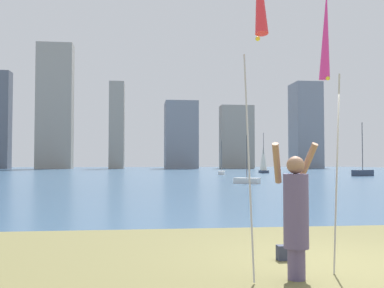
{
  "coord_description": "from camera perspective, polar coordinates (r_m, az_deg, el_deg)",
  "views": [
    {
      "loc": [
        -3.13,
        -6.5,
        1.58
      ],
      "look_at": [
        -1.26,
        9.8,
        2.23
      ],
      "focal_mm": 41.17,
      "sensor_mm": 36.0,
      "label": 1
    }
  ],
  "objects": [
    {
      "name": "skyline_tower_2",
      "position": [
        98.49,
        -9.7,
        2.36
      ],
      "size": [
        3.2,
        5.34,
        18.97
      ],
      "color": "gray",
      "rests_on": "ground"
    },
    {
      "name": "sailboat_4",
      "position": [
        60.75,
        9.23,
        -2.09
      ],
      "size": [
        0.99,
        1.95,
        5.5
      ],
      "color": "#333D51",
      "rests_on": "ground"
    },
    {
      "name": "sailboat_2",
      "position": [
        52.35,
        3.86,
        -3.71
      ],
      "size": [
        1.15,
        2.01,
        3.97
      ],
      "color": "white",
      "rests_on": "ground"
    },
    {
      "name": "skyline_tower_5",
      "position": [
        109.18,
        14.5,
        2.32
      ],
      "size": [
        6.33,
        6.94,
        20.38
      ],
      "color": "gray",
      "rests_on": "ground"
    },
    {
      "name": "sailboat_7",
      "position": [
        31.62,
        7.12,
        -4.68
      ],
      "size": [
        1.83,
        1.7,
        3.46
      ],
      "color": "silver",
      "rests_on": "ground"
    },
    {
      "name": "skyline_tower_1",
      "position": [
        100.01,
        -17.33,
        4.71
      ],
      "size": [
        7.54,
        3.86,
        27.12
      ],
      "color": "gray",
      "rests_on": "ground"
    },
    {
      "name": "ground",
      "position": [
        57.56,
        -3.44,
        -3.9
      ],
      "size": [
        120.0,
        138.0,
        0.12
      ],
      "color": "brown"
    },
    {
      "name": "skyline_tower_4",
      "position": [
        100.74,
        5.8,
        0.91
      ],
      "size": [
        7.5,
        3.7,
        14.29
      ],
      "color": "gray",
      "rests_on": "ground"
    },
    {
      "name": "person",
      "position": [
        6.14,
        13.29,
        -8.51
      ],
      "size": [
        0.67,
        0.5,
        1.84
      ],
      "rotation": [
        0.0,
        0.0,
        -0.2
      ],
      "color": "#594C72",
      "rests_on": "ground"
    },
    {
      "name": "sailboat_6",
      "position": [
        51.19,
        21.24,
        -3.44
      ],
      "size": [
        2.9,
        2.04,
        5.82
      ],
      "color": "#333D51",
      "rests_on": "ground"
    },
    {
      "name": "skyline_tower_3",
      "position": [
        98.34,
        -1.45,
        1.13
      ],
      "size": [
        7.13,
        7.75,
        14.83
      ],
      "color": "gray",
      "rests_on": "ground"
    },
    {
      "name": "bag",
      "position": [
        7.39,
        11.83,
        -13.61
      ],
      "size": [
        0.22,
        0.17,
        0.23
      ],
      "color": "#33384C",
      "rests_on": "ground"
    },
    {
      "name": "kite_flag_right",
      "position": [
        6.92,
        16.97,
        12.76
      ],
      "size": [
        0.16,
        0.59,
        4.13
      ],
      "color": "#B2B2B7",
      "rests_on": "ground"
    }
  ]
}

